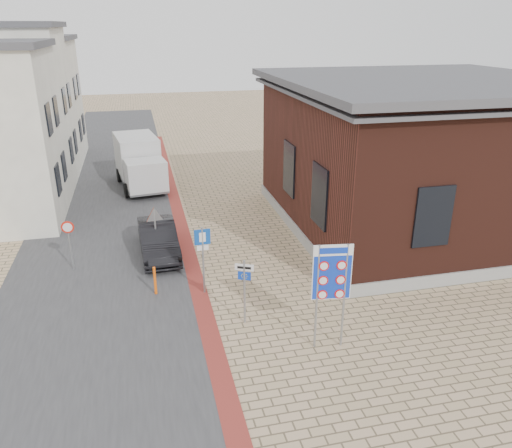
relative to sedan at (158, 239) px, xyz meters
name	(u,v)px	position (x,y,z in m)	size (l,w,h in m)	color
ground	(271,324)	(3.20, -6.17, -0.69)	(120.00, 120.00, 0.00)	tan
road_strip	(110,193)	(-2.30, 8.83, -0.68)	(7.00, 60.00, 0.02)	#38383A
curb_strip	(180,219)	(1.20, 3.83, -0.67)	(0.60, 40.00, 0.02)	maroon
brick_building	(421,152)	(12.19, 0.83, 2.80)	(13.00, 13.00, 6.80)	gray
townhouse_mid	(2,108)	(-7.79, 11.83, 3.88)	(7.40, 6.40, 9.10)	beige
townhouse_far	(24,100)	(-7.79, 17.83, 3.48)	(7.40, 6.40, 8.30)	beige
bike_rack	(325,277)	(5.85, -3.97, -0.43)	(0.08, 1.80, 0.60)	slate
sedan	(158,239)	(0.00, 0.00, 0.00)	(1.46, 4.18, 1.38)	black
box_truck	(139,162)	(-0.51, 9.79, 0.80)	(2.96, 5.76, 2.88)	slate
border_sign	(332,274)	(4.55, -7.67, 1.71)	(1.13, 0.21, 3.31)	gray
essen_sign	(244,283)	(2.40, -5.87, 0.76)	(0.56, 0.28, 2.22)	gray
parking_sign	(203,249)	(1.40, -3.67, 1.04)	(0.56, 0.07, 2.53)	gray
yield_sign	(155,221)	(-0.08, -0.29, 0.93)	(0.76, 0.20, 2.15)	gray
speed_sign	(69,238)	(-3.35, -0.65, 0.65)	(0.48, 0.07, 2.04)	gray
bollard	(155,281)	(-0.30, -3.37, -0.16)	(0.10, 0.10, 1.07)	#FF600D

